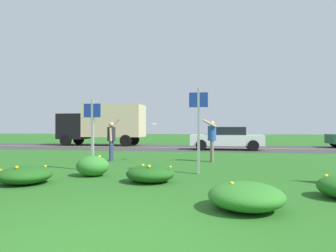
{
  "coord_description": "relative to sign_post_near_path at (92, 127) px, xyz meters",
  "views": [
    {
      "loc": [
        1.4,
        -3.06,
        1.36
      ],
      "look_at": [
        -0.4,
        7.71,
        1.45
      ],
      "focal_mm": 32.22,
      "sensor_mm": 36.0,
      "label": 1
    }
  ],
  "objects": [
    {
      "name": "daylily_clump_mid_center",
      "position": [
        4.44,
        -3.92,
        -1.16
      ],
      "size": [
        1.27,
        1.29,
        0.48
      ],
      "color": "#2D7526",
      "rests_on": "ground"
    },
    {
      "name": "person_thrower_dark_shirt",
      "position": [
        -0.45,
        2.98,
        -0.41
      ],
      "size": [
        0.46,
        0.51,
        1.8
      ],
      "color": "#232328",
      "rests_on": "ground"
    },
    {
      "name": "box_truck_black",
      "position": [
        -5.06,
        13.72,
        0.41
      ],
      "size": [
        6.7,
        2.46,
        3.2
      ],
      "color": "black",
      "rests_on": "ground"
    },
    {
      "name": "person_catcher_blue_shirt",
      "position": [
        3.72,
        3.28,
        -0.39
      ],
      "size": [
        0.55,
        0.51,
        1.73
      ],
      "color": "#2D4C9E",
      "rests_on": "ground"
    },
    {
      "name": "sign_post_near_path",
      "position": [
        0.0,
        0.0,
        0.0
      ],
      "size": [
        0.56,
        0.1,
        2.28
      ],
      "color": "#93969B",
      "rests_on": "ground"
    },
    {
      "name": "frisbee_white",
      "position": [
        1.32,
        3.1,
        0.15
      ],
      "size": [
        0.26,
        0.26,
        0.05
      ],
      "color": "white"
    },
    {
      "name": "sign_post_by_roadside",
      "position": [
        3.4,
        -0.08,
        0.16
      ],
      "size": [
        0.56,
        0.1,
        2.56
      ],
      "color": "#93969B",
      "rests_on": "ground"
    },
    {
      "name": "daylily_clump_front_center",
      "position": [
        2.28,
        -1.66,
        -1.18
      ],
      "size": [
        1.22,
        1.15,
        0.47
      ],
      "color": "#1E5619",
      "rests_on": "ground"
    },
    {
      "name": "daylily_clump_front_left",
      "position": [
        -0.7,
        -2.39,
        -1.18
      ],
      "size": [
        1.27,
        1.28,
        0.48
      ],
      "color": "#1E5619",
      "rests_on": "ground"
    },
    {
      "name": "highway_strip",
      "position": [
        2.58,
        12.05,
        -1.39
      ],
      "size": [
        120.0,
        7.41,
        0.01
      ],
      "primitive_type": "cube",
      "color": "#38383A",
      "rests_on": "ground"
    },
    {
      "name": "daylily_clump_mid_left",
      "position": [
        0.45,
        -0.99,
        -1.1
      ],
      "size": [
        0.94,
        0.84,
        0.59
      ],
      "color": "#337F2D",
      "rests_on": "ground"
    },
    {
      "name": "ground_plane",
      "position": [
        2.58,
        3.0,
        -1.39
      ],
      "size": [
        120.0,
        120.0,
        0.0
      ],
      "primitive_type": "plane",
      "color": "#26601E"
    },
    {
      "name": "highway_center_stripe",
      "position": [
        2.58,
        12.05,
        -1.38
      ],
      "size": [
        120.0,
        0.16,
        0.0
      ],
      "primitive_type": "cube",
      "color": "yellow",
      "rests_on": "ground"
    },
    {
      "name": "car_white_center_left",
      "position": [
        4.51,
        10.39,
        -0.65
      ],
      "size": [
        4.5,
        2.0,
        1.45
      ],
      "color": "silver",
      "rests_on": "ground"
    }
  ]
}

